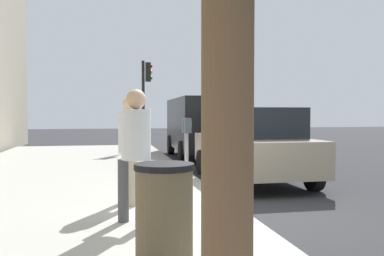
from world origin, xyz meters
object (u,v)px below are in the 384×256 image
at_px(trash_bin, 164,215).
at_px(parking_meter, 187,140).
at_px(parked_sedan_near, 253,145).
at_px(traffic_signal, 146,90).
at_px(parked_van_far, 202,124).
at_px(pedestrian_bystander, 136,144).
at_px(pedestrian_at_meter, 130,141).

bearing_deg(trash_bin, parking_meter, -14.26).
height_order(parked_sedan_near, traffic_signal, traffic_signal).
xyz_separation_m(parking_meter, parked_sedan_near, (2.31, -2.04, -0.27)).
relative_size(parked_van_far, trash_bin, 5.22).
height_order(parking_meter, pedestrian_bystander, pedestrian_bystander).
bearing_deg(traffic_signal, parking_meter, 178.92).
distance_m(pedestrian_bystander, parked_sedan_near, 4.94).
distance_m(parked_sedan_near, parked_van_far, 5.55).
distance_m(pedestrian_bystander, parked_van_far, 9.90).
bearing_deg(parked_van_far, trash_bin, 165.53).
bearing_deg(pedestrian_bystander, pedestrian_at_meter, 29.75).
distance_m(pedestrian_at_meter, pedestrian_bystander, 1.29).
xyz_separation_m(pedestrian_bystander, traffic_signal, (11.51, -1.18, 1.34)).
bearing_deg(parked_van_far, parking_meter, 165.45).
xyz_separation_m(pedestrian_at_meter, parked_sedan_near, (2.60, -3.04, -0.30)).
distance_m(parking_meter, parked_sedan_near, 3.09).
bearing_deg(trash_bin, pedestrian_bystander, 4.90).
bearing_deg(parking_meter, trash_bin, 165.74).
bearing_deg(pedestrian_bystander, trash_bin, -145.93).
distance_m(parking_meter, pedestrian_at_meter, 1.05).
relative_size(parked_sedan_near, parked_van_far, 0.84).
bearing_deg(parked_van_far, pedestrian_at_meter, 159.51).
xyz_separation_m(parked_sedan_near, traffic_signal, (7.62, 1.85, 1.68)).
bearing_deg(parked_sedan_near, parked_van_far, 0.01).
distance_m(parked_sedan_near, trash_bin, 6.32).
height_order(parking_meter, pedestrian_at_meter, pedestrian_at_meter).
relative_size(pedestrian_bystander, parked_sedan_near, 0.41).
relative_size(pedestrian_bystander, trash_bin, 1.80).
distance_m(parked_van_far, traffic_signal, 3.09).
xyz_separation_m(parking_meter, traffic_signal, (9.93, -0.19, 1.41)).
xyz_separation_m(pedestrian_bystander, parked_sedan_near, (3.89, -3.03, -0.34)).
bearing_deg(parked_van_far, pedestrian_bystander, 162.19).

